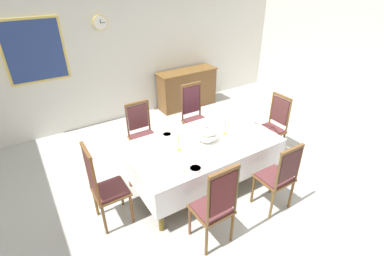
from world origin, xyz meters
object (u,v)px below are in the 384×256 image
(candlestick_east, at_px, (225,126))
(bowl_near_left, at_px, (195,169))
(chair_head_east, at_px, (273,125))
(bowl_near_right, at_px, (271,137))
(chair_north_b, at_px, (195,115))
(spoon_secondary, at_px, (274,135))
(chair_south_b, at_px, (279,176))
(bowl_far_left, at_px, (167,135))
(chair_head_west, at_px, (104,186))
(chair_north_a, at_px, (142,133))
(framed_painting, at_px, (35,51))
(mounted_clock, at_px, (100,23))
(chair_south_a, at_px, (215,205))
(dining_table, at_px, (203,146))
(soup_tureen, at_px, (207,134))
(candlestick_west, at_px, (179,142))
(spoon_primary, at_px, (186,172))
(sideboard, at_px, (187,89))

(candlestick_east, xyz_separation_m, bowl_near_left, (-0.87, -0.50, -0.12))
(chair_head_east, distance_m, bowl_near_right, 0.75)
(chair_north_b, bearing_deg, spoon_secondary, 109.31)
(chair_south_b, xyz_separation_m, bowl_far_left, (-0.89, 1.47, 0.19))
(chair_south_b, xyz_separation_m, chair_head_west, (-2.03, 1.01, 0.04))
(bowl_near_right, bearing_deg, chair_north_a, 134.79)
(bowl_near_right, bearing_deg, framed_painting, 128.61)
(bowl_near_left, bearing_deg, mounted_clock, 90.00)
(chair_south_a, bearing_deg, chair_south_b, 0.39)
(dining_table, relative_size, bowl_near_right, 13.99)
(candlestick_east, xyz_separation_m, bowl_near_right, (0.52, -0.45, -0.12))
(chair_head_west, bearing_deg, chair_south_a, 43.53)
(soup_tureen, distance_m, candlestick_west, 0.47)
(dining_table, height_order, chair_north_a, chair_north_a)
(chair_north_b, bearing_deg, candlestick_west, 47.41)
(chair_north_a, xyz_separation_m, candlestick_east, (0.94, -1.01, 0.31))
(chair_south_a, height_order, chair_north_b, same)
(chair_head_east, xyz_separation_m, candlestick_east, (-1.09, 0.00, 0.30))
(chair_head_west, bearing_deg, bowl_far_left, 111.68)
(candlestick_east, distance_m, bowl_far_left, 0.90)
(bowl_near_right, relative_size, spoon_primary, 0.89)
(chair_north_a, bearing_deg, chair_head_west, 46.28)
(chair_south_b, height_order, candlestick_west, candlestick_west)
(chair_north_a, height_order, chair_head_west, chair_head_west)
(dining_table, relative_size, bowl_far_left, 14.50)
(bowl_far_left, relative_size, framed_painting, 0.13)
(bowl_near_right, bearing_deg, chair_head_west, 169.40)
(chair_head_east, bearing_deg, framed_painting, 48.53)
(chair_south_a, height_order, candlestick_east, chair_south_a)
(chair_south_b, xyz_separation_m, candlestick_east, (-0.12, 1.01, 0.31))
(bowl_near_left, distance_m, bowl_near_right, 1.39)
(framed_painting, bearing_deg, chair_south_a, -73.35)
(sideboard, bearing_deg, chair_head_east, 94.22)
(bowl_far_left, xyz_separation_m, sideboard, (1.66, 2.09, -0.30))
(chair_south_b, bearing_deg, mounted_clock, 104.57)
(candlestick_west, height_order, bowl_near_left, candlestick_west)
(soup_tureen, xyz_separation_m, candlestick_west, (-0.47, 0.00, 0.03))
(soup_tureen, bearing_deg, chair_south_a, -120.26)
(chair_head_east, xyz_separation_m, candlestick_west, (-1.91, -0.00, 0.31))
(spoon_primary, xyz_separation_m, sideboard, (1.89, 3.02, -0.29))
(chair_south_a, distance_m, soup_tureen, 1.21)
(chair_head_east, distance_m, candlestick_west, 1.93)
(chair_north_a, bearing_deg, soup_tureen, 120.42)
(chair_north_b, distance_m, spoon_primary, 1.87)
(dining_table, distance_m, bowl_far_left, 0.58)
(chair_south_a, xyz_separation_m, bowl_far_left, (0.18, 1.48, 0.15))
(chair_head_east, distance_m, candlestick_east, 1.13)
(chair_south_b, distance_m, chair_head_east, 1.40)
(candlestick_west, bearing_deg, soup_tureen, 0.00)
(candlestick_east, height_order, bowl_near_left, candlestick_east)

